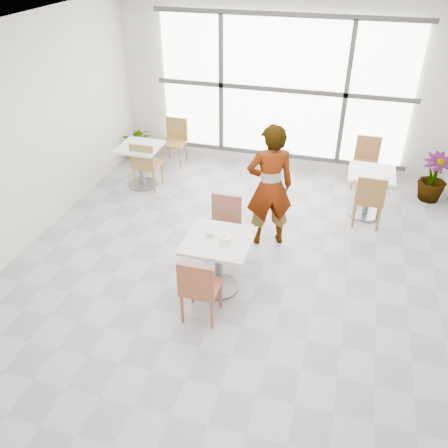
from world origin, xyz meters
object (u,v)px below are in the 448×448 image
(chair_far, at_px, (224,222))
(bg_table_right, at_px, (369,187))
(oatmeal_bowl, at_px, (225,239))
(main_table, at_px, (219,255))
(person, at_px, (270,187))
(plant_left, at_px, (139,142))
(chair_near, at_px, (199,287))
(bg_chair_right_far, at_px, (366,158))
(bg_chair_left_far, at_px, (175,138))
(coffee_cup, at_px, (209,234))
(bg_chair_left_near, at_px, (145,163))
(bg_chair_right_near, at_px, (369,198))
(bg_table_left, at_px, (141,160))
(plant_right, at_px, (433,178))

(chair_far, bearing_deg, bg_table_right, 40.33)
(oatmeal_bowl, bearing_deg, main_table, 160.55)
(person, bearing_deg, plant_left, -58.28)
(chair_near, distance_m, chair_far, 1.39)
(oatmeal_bowl, relative_size, bg_chair_right_far, 0.24)
(bg_chair_left_far, bearing_deg, coffee_cup, -62.78)
(chair_near, xyz_separation_m, bg_chair_left_far, (-1.81, 4.02, 0.00))
(oatmeal_bowl, xyz_separation_m, bg_chair_left_far, (-1.95, 3.43, -0.29))
(bg_chair_left_near, height_order, bg_chair_right_far, same)
(coffee_cup, relative_size, bg_chair_left_near, 0.18)
(chair_far, distance_m, bg_chair_left_near, 2.33)
(bg_chair_left_near, xyz_separation_m, bg_chair_left_far, (0.10, 1.18, 0.00))
(oatmeal_bowl, relative_size, bg_chair_right_near, 0.24)
(coffee_cup, height_order, bg_table_left, coffee_cup)
(bg_table_left, xyz_separation_m, plant_right, (4.87, 0.83, -0.08))
(bg_table_right, distance_m, bg_chair_right_far, 1.07)
(chair_far, relative_size, bg_chair_right_far, 1.00)
(bg_table_left, bearing_deg, bg_table_right, 0.61)
(coffee_cup, distance_m, bg_chair_left_near, 2.87)
(person, bearing_deg, bg_chair_left_far, -66.49)
(bg_chair_right_far, bearing_deg, plant_right, -14.06)
(bg_table_right, bearing_deg, coffee_cup, -128.76)
(main_table, bearing_deg, bg_chair_left_far, 118.67)
(chair_far, height_order, bg_chair_left_near, same)
(main_table, bearing_deg, bg_chair_right_near, 48.88)
(oatmeal_bowl, xyz_separation_m, plant_left, (-2.72, 3.44, -0.47))
(bg_chair_right_near, bearing_deg, chair_far, 33.21)
(oatmeal_bowl, height_order, bg_chair_left_near, bg_chair_left_near)
(chair_near, xyz_separation_m, bg_chair_left_near, (-1.91, 2.84, 0.00))
(bg_chair_right_near, bearing_deg, plant_left, -17.58)
(oatmeal_bowl, height_order, bg_chair_right_near, bg_chair_right_near)
(main_table, relative_size, person, 0.44)
(bg_chair_left_near, bearing_deg, person, 156.47)
(chair_far, xyz_separation_m, plant_right, (2.92, 2.40, -0.09))
(chair_far, distance_m, person, 0.79)
(person, xyz_separation_m, bg_chair_right_near, (1.38, 0.81, -0.40))
(coffee_cup, bearing_deg, plant_left, 126.53)
(chair_far, height_order, bg_table_left, chair_far)
(main_table, xyz_separation_m, bg_table_right, (1.75, 2.38, -0.04))
(chair_near, xyz_separation_m, bg_table_left, (-2.04, 2.95, -0.01))
(coffee_cup, bearing_deg, bg_chair_right_near, 46.34)
(main_table, relative_size, bg_chair_left_near, 0.92)
(main_table, bearing_deg, person, 72.39)
(bg_table_left, xyz_separation_m, bg_chair_left_far, (0.24, 1.06, 0.01))
(person, height_order, plant_right, person)
(main_table, relative_size, bg_chair_right_far, 0.92)
(bg_table_right, relative_size, bg_chair_left_far, 0.86)
(bg_chair_right_near, distance_m, bg_chair_right_far, 1.43)
(main_table, xyz_separation_m, coffee_cup, (-0.13, 0.04, 0.26))
(bg_chair_right_near, distance_m, plant_right, 1.54)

